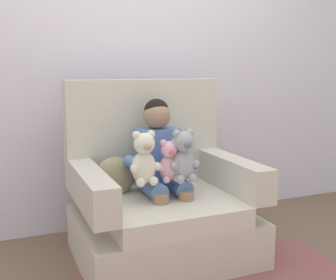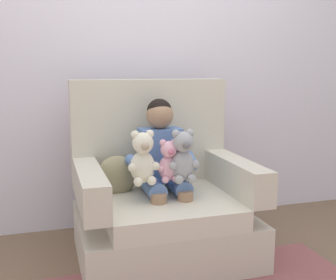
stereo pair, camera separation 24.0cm
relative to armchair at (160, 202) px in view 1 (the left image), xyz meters
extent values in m
plane|color=brown|center=(0.00, -0.06, -0.34)|extent=(8.00, 8.00, 0.00)
cube|color=silver|center=(0.00, 0.64, 0.96)|extent=(6.00, 0.10, 2.60)
cube|color=beige|center=(0.00, -0.06, -0.20)|extent=(1.04, 0.85, 0.28)
cube|color=beige|center=(0.00, -0.13, 0.00)|extent=(0.76, 0.71, 0.12)
cube|color=beige|center=(0.00, 0.29, 0.41)|extent=(1.04, 0.14, 0.69)
cube|color=beige|center=(-0.45, -0.13, 0.17)|extent=(0.14, 0.71, 0.21)
cube|color=beige|center=(0.45, -0.13, 0.17)|extent=(0.14, 0.71, 0.21)
cube|color=#597AB7|center=(0.01, 0.06, 0.29)|extent=(0.26, 0.16, 0.34)
sphere|color=#9E7556|center=(0.01, 0.06, 0.54)|extent=(0.17, 0.17, 0.17)
sphere|color=black|center=(0.01, 0.07, 0.57)|extent=(0.16, 0.16, 0.16)
cylinder|color=#597AB7|center=(-0.07, -0.07, 0.12)|extent=(0.11, 0.26, 0.11)
cylinder|color=#9E7556|center=(-0.07, -0.20, -0.03)|extent=(0.09, 0.09, 0.30)
cylinder|color=#597AB7|center=(0.09, -0.07, 0.12)|extent=(0.11, 0.26, 0.11)
cylinder|color=#9E7556|center=(0.09, -0.20, -0.03)|extent=(0.09, 0.09, 0.30)
cylinder|color=#597AB7|center=(-0.15, -0.06, 0.27)|extent=(0.13, 0.27, 0.07)
cylinder|color=#597AB7|center=(0.17, -0.06, 0.27)|extent=(0.13, 0.27, 0.07)
ellipsoid|color=#9E9EA3|center=(0.08, -0.16, 0.27)|extent=(0.14, 0.12, 0.19)
sphere|color=#9E9EA3|center=(0.08, -0.17, 0.41)|extent=(0.12, 0.12, 0.12)
sphere|color=slate|center=(0.08, -0.23, 0.40)|extent=(0.05, 0.05, 0.05)
sphere|color=#9E9EA3|center=(0.04, -0.17, 0.46)|extent=(0.05, 0.05, 0.05)
sphere|color=#9E9EA3|center=(0.02, -0.20, 0.28)|extent=(0.05, 0.05, 0.05)
sphere|color=#9E9EA3|center=(0.04, -0.21, 0.20)|extent=(0.05, 0.05, 0.05)
sphere|color=#9E9EA3|center=(0.13, -0.17, 0.46)|extent=(0.05, 0.05, 0.05)
sphere|color=#9E9EA3|center=(0.15, -0.20, 0.28)|extent=(0.05, 0.05, 0.05)
sphere|color=#9E9EA3|center=(0.12, -0.21, 0.20)|extent=(0.05, 0.05, 0.05)
ellipsoid|color=silver|center=(-0.15, -0.14, 0.27)|extent=(0.14, 0.12, 0.19)
sphere|color=silver|center=(-0.15, -0.15, 0.41)|extent=(0.12, 0.12, 0.12)
sphere|color=tan|center=(-0.15, -0.20, 0.40)|extent=(0.05, 0.05, 0.05)
sphere|color=silver|center=(-0.19, -0.14, 0.46)|extent=(0.05, 0.05, 0.05)
sphere|color=silver|center=(-0.22, -0.17, 0.28)|extent=(0.05, 0.05, 0.05)
sphere|color=silver|center=(-0.19, -0.19, 0.20)|extent=(0.05, 0.05, 0.05)
sphere|color=silver|center=(-0.11, -0.14, 0.46)|extent=(0.05, 0.05, 0.05)
sphere|color=silver|center=(-0.08, -0.17, 0.28)|extent=(0.05, 0.05, 0.05)
sphere|color=silver|center=(-0.11, -0.19, 0.20)|extent=(0.05, 0.05, 0.05)
ellipsoid|color=#EAA8BC|center=(0.01, -0.13, 0.25)|extent=(0.12, 0.10, 0.15)
sphere|color=#EAA8BC|center=(0.01, -0.14, 0.36)|extent=(0.10, 0.10, 0.10)
sphere|color=#CC6684|center=(0.01, -0.19, 0.36)|extent=(0.04, 0.04, 0.04)
sphere|color=#EAA8BC|center=(-0.03, -0.14, 0.40)|extent=(0.04, 0.04, 0.04)
sphere|color=#EAA8BC|center=(-0.05, -0.16, 0.26)|extent=(0.04, 0.04, 0.04)
sphere|color=#EAA8BC|center=(-0.03, -0.18, 0.19)|extent=(0.04, 0.04, 0.04)
sphere|color=#EAA8BC|center=(0.04, -0.14, 0.40)|extent=(0.04, 0.04, 0.04)
sphere|color=#EAA8BC|center=(0.06, -0.16, 0.26)|extent=(0.04, 0.04, 0.04)
sphere|color=#EAA8BC|center=(0.04, -0.18, 0.19)|extent=(0.04, 0.04, 0.04)
ellipsoid|color=#998C66|center=(-0.26, 0.09, 0.16)|extent=(0.27, 0.15, 0.26)
camera|label=1|loc=(-0.90, -2.30, 0.83)|focal=43.95mm
camera|label=2|loc=(-0.68, -2.38, 0.83)|focal=43.95mm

